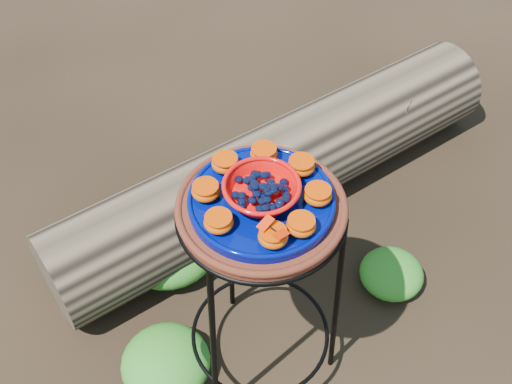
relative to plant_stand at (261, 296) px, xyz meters
name	(u,v)px	position (x,y,z in m)	size (l,w,h in m)	color
ground	(260,357)	(0.00, 0.00, -0.35)	(60.00, 60.00, 0.00)	black
plant_stand	(261,296)	(0.00, 0.00, 0.00)	(0.44, 0.44, 0.70)	black
terracotta_saucer	(261,209)	(0.00, 0.00, 0.37)	(0.39, 0.39, 0.03)	#431D09
cobalt_plate	(261,201)	(0.00, 0.00, 0.39)	(0.33, 0.33, 0.02)	#00115B
red_bowl	(262,191)	(0.00, 0.00, 0.43)	(0.17, 0.17, 0.05)	red
glass_gems	(262,181)	(0.00, 0.00, 0.46)	(0.13, 0.13, 0.02)	black
orange_half_0	(273,236)	(-0.03, -0.12, 0.42)	(0.07, 0.07, 0.04)	#B54106
orange_half_1	(301,225)	(0.04, -0.12, 0.42)	(0.07, 0.07, 0.04)	#B54106
orange_half_2	(318,195)	(0.11, -0.06, 0.42)	(0.07, 0.07, 0.04)	#B54106
orange_half_3	(301,166)	(0.12, 0.04, 0.42)	(0.07, 0.07, 0.04)	#B54106
orange_half_4	(264,154)	(0.06, 0.11, 0.42)	(0.07, 0.07, 0.04)	#B54106
orange_half_5	(225,163)	(-0.04, 0.12, 0.42)	(0.07, 0.07, 0.04)	#B54106
orange_half_6	(206,191)	(-0.11, 0.06, 0.42)	(0.07, 0.07, 0.04)	#B54106
orange_half_7	(219,222)	(-0.12, -0.04, 0.42)	(0.07, 0.07, 0.04)	#B54106
butterfly	(273,229)	(-0.03, -0.12, 0.45)	(0.08, 0.05, 0.01)	red
driftwood_log	(279,167)	(0.34, 0.58, -0.18)	(1.77, 0.46, 0.33)	black
foliage_left	(165,362)	(-0.28, 0.07, -0.28)	(0.27, 0.27, 0.14)	#326F1F
foliage_right	(392,273)	(0.52, 0.07, -0.30)	(0.22, 0.22, 0.11)	#326F1F
foliage_back	(167,244)	(-0.13, 0.47, -0.26)	(0.35, 0.35, 0.18)	#326F1F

